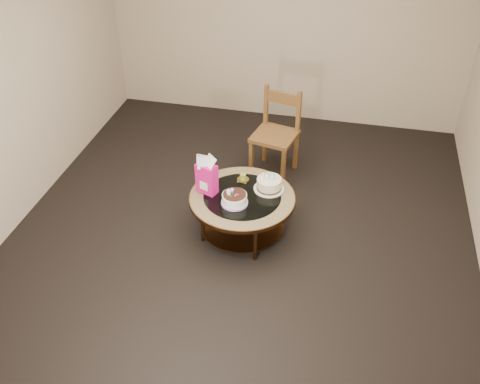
% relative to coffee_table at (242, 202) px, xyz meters
% --- Properties ---
extents(ground, '(5.00, 5.00, 0.00)m').
position_rel_coffee_table_xyz_m(ground, '(-0.00, 0.00, -0.38)').
color(ground, black).
rests_on(ground, ground).
extents(room_walls, '(4.52, 5.02, 2.61)m').
position_rel_coffee_table_xyz_m(room_walls, '(-0.00, 0.00, 1.16)').
color(room_walls, tan).
rests_on(room_walls, ground).
extents(coffee_table, '(1.02, 1.02, 0.46)m').
position_rel_coffee_table_xyz_m(coffee_table, '(0.00, 0.00, 0.00)').
color(coffee_table, '#523117').
rests_on(coffee_table, ground).
extents(decorated_cake, '(0.25, 0.25, 0.15)m').
position_rel_coffee_table_xyz_m(decorated_cake, '(-0.05, -0.13, 0.13)').
color(decorated_cake, '#BB9ADA').
rests_on(decorated_cake, coffee_table).
extents(cream_cake, '(0.30, 0.30, 0.19)m').
position_rel_coffee_table_xyz_m(cream_cake, '(0.23, 0.16, 0.14)').
color(cream_cake, silver).
rests_on(cream_cake, coffee_table).
extents(gift_bag, '(0.22, 0.19, 0.39)m').
position_rel_coffee_table_xyz_m(gift_bag, '(-0.34, -0.01, 0.27)').
color(gift_bag, '#EA167D').
rests_on(gift_bag, coffee_table).
extents(pillar_candle, '(0.12, 0.12, 0.09)m').
position_rel_coffee_table_xyz_m(pillar_candle, '(-0.05, 0.24, 0.11)').
color(pillar_candle, tan).
rests_on(pillar_candle, coffee_table).
extents(dining_chair, '(0.54, 0.54, 0.98)m').
position_rel_coffee_table_xyz_m(dining_chair, '(0.13, 1.16, 0.12)').
color(dining_chair, brown).
rests_on(dining_chair, ground).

